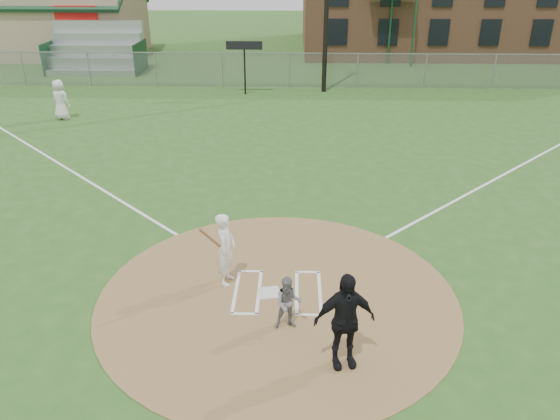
{
  "coord_description": "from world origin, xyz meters",
  "views": [
    {
      "loc": [
        0.36,
        -10.73,
        7.32
      ],
      "look_at": [
        0.0,
        2.0,
        1.3
      ],
      "focal_mm": 35.0,
      "sensor_mm": 36.0,
      "label": 1
    }
  ],
  "objects_px": {
    "home_plate": "(269,293)",
    "catcher": "(288,303)",
    "umpire": "(344,321)",
    "ondeck_player": "(60,100)",
    "batter_at_plate": "(226,249)"
  },
  "relations": [
    {
      "from": "catcher",
      "to": "ondeck_player",
      "type": "bearing_deg",
      "value": 117.75
    },
    {
      "from": "catcher",
      "to": "batter_at_plate",
      "type": "distance_m",
      "value": 2.33
    },
    {
      "from": "home_plate",
      "to": "ondeck_player",
      "type": "bearing_deg",
      "value": 126.01
    },
    {
      "from": "home_plate",
      "to": "catcher",
      "type": "xyz_separation_m",
      "value": [
        0.47,
        -1.25,
        0.59
      ]
    },
    {
      "from": "catcher",
      "to": "home_plate",
      "type": "bearing_deg",
      "value": 103.29
    },
    {
      "from": "umpire",
      "to": "batter_at_plate",
      "type": "height_order",
      "value": "umpire"
    },
    {
      "from": "catcher",
      "to": "umpire",
      "type": "distance_m",
      "value": 1.6
    },
    {
      "from": "home_plate",
      "to": "catcher",
      "type": "bearing_deg",
      "value": -69.5
    },
    {
      "from": "umpire",
      "to": "ondeck_player",
      "type": "xyz_separation_m",
      "value": [
        -12.24,
        17.1,
        -0.09
      ]
    },
    {
      "from": "home_plate",
      "to": "catcher",
      "type": "relative_size",
      "value": 0.41
    },
    {
      "from": "umpire",
      "to": "batter_at_plate",
      "type": "bearing_deg",
      "value": 120.55
    },
    {
      "from": "catcher",
      "to": "batter_at_plate",
      "type": "relative_size",
      "value": 0.67
    },
    {
      "from": "home_plate",
      "to": "batter_at_plate",
      "type": "bearing_deg",
      "value": 155.29
    },
    {
      "from": "home_plate",
      "to": "ondeck_player",
      "type": "xyz_separation_m",
      "value": [
        -10.71,
        14.73,
        0.91
      ]
    },
    {
      "from": "umpire",
      "to": "batter_at_plate",
      "type": "distance_m",
      "value": 3.85
    }
  ]
}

